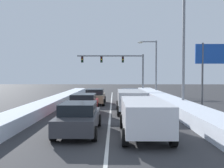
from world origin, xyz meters
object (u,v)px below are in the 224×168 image
(suv_white_right_lane_nearest, at_px, (144,114))
(sedan_red_center_lane_second, at_px, (84,104))
(sedan_charcoal_center_lane_nearest, at_px, (79,117))
(suv_silver_right_lane_second, at_px, (131,99))
(traffic_light_gantry, at_px, (120,64))
(sedan_tan_center_lane_third, at_px, (95,96))
(street_lamp_right_mid, at_px, (153,63))
(street_lamp_right_near, at_px, (180,43))
(sedan_maroon_right_lane_third, at_px, (130,96))
(roadside_sign_right, at_px, (215,61))

(suv_white_right_lane_nearest, xyz_separation_m, sedan_red_center_lane_second, (-3.59, 6.25, -0.25))
(suv_white_right_lane_nearest, xyz_separation_m, sedan_charcoal_center_lane_nearest, (-3.13, 0.61, -0.25))
(suv_silver_right_lane_second, relative_size, traffic_light_gantry, 0.46)
(sedan_charcoal_center_lane_nearest, relative_size, sedan_red_center_lane_second, 1.00)
(suv_silver_right_lane_second, distance_m, sedan_tan_center_lane_third, 6.31)
(traffic_light_gantry, bearing_deg, suv_white_right_lane_nearest, -88.97)
(suv_white_right_lane_nearest, xyz_separation_m, sedan_tan_center_lane_third, (-3.26, 12.68, -0.25))
(suv_silver_right_lane_second, distance_m, street_lamp_right_mid, 16.00)
(suv_white_right_lane_nearest, height_order, street_lamp_right_near, street_lamp_right_near)
(suv_silver_right_lane_second, relative_size, sedan_maroon_right_lane_third, 1.09)
(street_lamp_right_mid, distance_m, roadside_sign_right, 13.93)
(sedan_red_center_lane_second, distance_m, street_lamp_right_mid, 18.15)
(street_lamp_right_near, bearing_deg, sedan_charcoal_center_lane_nearest, -131.56)
(sedan_charcoal_center_lane_nearest, bearing_deg, street_lamp_right_near, 48.44)
(sedan_charcoal_center_lane_nearest, xyz_separation_m, street_lamp_right_near, (7.09, 8.00, 4.74))
(sedan_charcoal_center_lane_nearest, relative_size, traffic_light_gantry, 0.42)
(suv_white_right_lane_nearest, bearing_deg, sedan_charcoal_center_lane_nearest, 168.94)
(roadside_sign_right, bearing_deg, sedan_charcoal_center_lane_nearest, -141.22)
(suv_silver_right_lane_second, relative_size, sedan_red_center_lane_second, 1.09)
(traffic_light_gantry, bearing_deg, sedan_tan_center_lane_third, -100.68)
(suv_silver_right_lane_second, xyz_separation_m, street_lamp_right_mid, (4.15, 15.03, 3.59))
(street_lamp_right_near, xyz_separation_m, street_lamp_right_mid, (0.09, 13.65, -0.90))
(sedan_maroon_right_lane_third, height_order, street_lamp_right_near, street_lamp_right_near)
(sedan_charcoal_center_lane_nearest, bearing_deg, suv_silver_right_lane_second, 65.36)
(sedan_charcoal_center_lane_nearest, xyz_separation_m, sedan_tan_center_lane_third, (-0.13, 12.07, 0.00))
(sedan_red_center_lane_second, bearing_deg, sedan_tan_center_lane_third, 87.09)
(sedan_tan_center_lane_third, bearing_deg, roadside_sign_right, -21.89)
(sedan_charcoal_center_lane_nearest, relative_size, sedan_tan_center_lane_third, 1.00)
(street_lamp_right_near, bearing_deg, sedan_red_center_lane_second, -162.61)
(sedan_charcoal_center_lane_nearest, relative_size, roadside_sign_right, 0.82)
(suv_silver_right_lane_second, distance_m, traffic_light_gantry, 20.48)
(suv_silver_right_lane_second, bearing_deg, street_lamp_right_near, 18.83)
(sedan_charcoal_center_lane_nearest, bearing_deg, sedan_red_center_lane_second, 94.60)
(traffic_light_gantry, bearing_deg, suv_silver_right_lane_second, -88.88)
(sedan_maroon_right_lane_third, xyz_separation_m, sedan_red_center_lane_second, (-3.81, -7.20, 0.00))
(sedan_maroon_right_lane_third, bearing_deg, roadside_sign_right, -36.09)
(sedan_tan_center_lane_third, relative_size, street_lamp_right_near, 0.48)
(suv_silver_right_lane_second, relative_size, street_lamp_right_mid, 0.64)
(sedan_red_center_lane_second, bearing_deg, sedan_maroon_right_lane_third, 62.14)
(sedan_maroon_right_lane_third, distance_m, street_lamp_right_mid, 10.34)
(suv_white_right_lane_nearest, bearing_deg, roadside_sign_right, 51.59)
(traffic_light_gantry, relative_size, street_lamp_right_mid, 1.39)
(suv_white_right_lane_nearest, xyz_separation_m, traffic_light_gantry, (-0.49, 27.36, 3.71))
(suv_white_right_lane_nearest, relative_size, street_lamp_right_mid, 0.64)
(sedan_maroon_right_lane_third, relative_size, sedan_tan_center_lane_third, 1.00)
(sedan_maroon_right_lane_third, relative_size, roadside_sign_right, 0.82)
(sedan_red_center_lane_second, xyz_separation_m, sedan_tan_center_lane_third, (0.33, 6.43, 0.00))
(sedan_charcoal_center_lane_nearest, bearing_deg, sedan_maroon_right_lane_third, 75.36)
(sedan_tan_center_lane_third, bearing_deg, sedan_charcoal_center_lane_nearest, -89.40)
(sedan_maroon_right_lane_third, distance_m, roadside_sign_right, 8.81)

